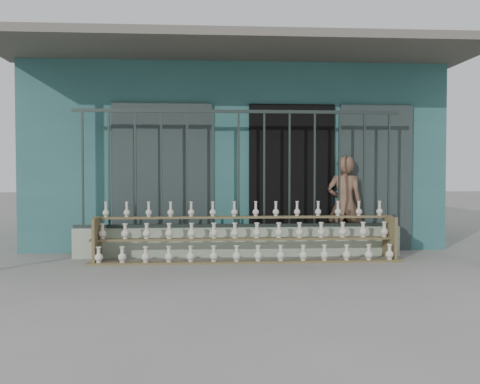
{
  "coord_description": "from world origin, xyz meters",
  "views": [
    {
      "loc": [
        -0.53,
        -6.86,
        1.28
      ],
      "look_at": [
        0.0,
        1.0,
        1.0
      ],
      "focal_mm": 40.0,
      "sensor_mm": 36.0,
      "label": 1
    }
  ],
  "objects": [
    {
      "name": "workshop_building",
      "position": [
        0.0,
        4.23,
        1.62
      ],
      "size": [
        7.4,
        6.6,
        3.21
      ],
      "color": "#2A5A5A",
      "rests_on": "ground"
    },
    {
      "name": "elderly_woman",
      "position": [
        1.75,
        1.66,
        0.78
      ],
      "size": [
        0.64,
        0.49,
        1.55
      ],
      "primitive_type": "imported",
      "rotation": [
        0.0,
        0.0,
        2.91
      ],
      "color": "brown",
      "rests_on": "ground"
    },
    {
      "name": "security_fence",
      "position": [
        -0.0,
        1.3,
        1.35
      ],
      "size": [
        5.0,
        0.04,
        1.8
      ],
      "color": "#283330",
      "rests_on": "parapet_wall"
    },
    {
      "name": "ground",
      "position": [
        0.0,
        0.0,
        0.0
      ],
      "size": [
        60.0,
        60.0,
        0.0
      ],
      "primitive_type": "plane",
      "color": "slate"
    },
    {
      "name": "shelf_rack",
      "position": [
        0.08,
        0.88,
        0.36
      ],
      "size": [
        4.5,
        0.68,
        0.85
      ],
      "color": "brown",
      "rests_on": "ground"
    },
    {
      "name": "parapet_wall",
      "position": [
        0.0,
        1.3,
        0.23
      ],
      "size": [
        5.0,
        0.2,
        0.45
      ],
      "primitive_type": "cube",
      "color": "#9CAB92",
      "rests_on": "ground"
    }
  ]
}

